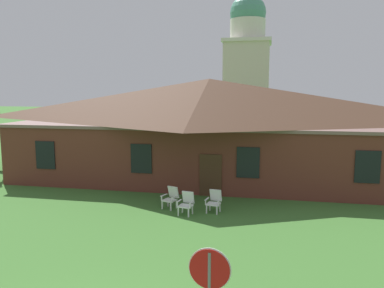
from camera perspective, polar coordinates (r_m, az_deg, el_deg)
brick_building at (r=23.90m, az=2.52°, el=2.63°), size 22.35×10.40×5.88m
dome_tower at (r=43.93m, az=8.05°, el=10.68°), size 5.18×5.18×16.26m
stop_sign at (r=7.58m, az=2.58°, el=-19.96°), size 0.80×0.10×2.40m
lawn_chair_by_porch at (r=17.42m, az=-3.11°, el=-7.78°), size 0.77×0.82×0.96m
lawn_chair_near_door at (r=16.58m, az=-0.81°, el=-8.60°), size 0.71×0.75×0.96m
lawn_chair_left_end at (r=16.90m, az=3.30°, el=-8.29°), size 0.71×0.75×0.96m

